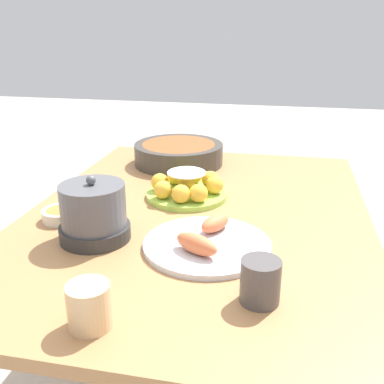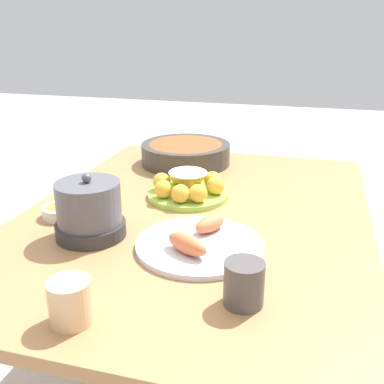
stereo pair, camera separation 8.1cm
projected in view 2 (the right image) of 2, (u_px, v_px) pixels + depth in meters
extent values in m
cylinder|color=#A87547|center=(335.00, 251.00, 1.86)|extent=(0.06, 0.06, 0.69)
cylinder|color=#A87547|center=(139.00, 227.00, 2.08)|extent=(0.06, 0.06, 0.69)
cube|color=#A87547|center=(196.00, 217.00, 1.30)|extent=(1.30, 0.97, 0.03)
cylinder|color=#99CC4C|center=(188.00, 195.00, 1.41)|extent=(0.25, 0.25, 0.02)
sphere|color=yellow|center=(196.00, 176.00, 1.47)|extent=(0.06, 0.06, 0.06)
sphere|color=yellow|center=(178.00, 176.00, 1.47)|extent=(0.06, 0.06, 0.06)
sphere|color=yellow|center=(162.00, 181.00, 1.42)|extent=(0.06, 0.06, 0.06)
sphere|color=yellow|center=(163.00, 189.00, 1.35)|extent=(0.06, 0.06, 0.06)
sphere|color=yellow|center=(180.00, 194.00, 1.31)|extent=(0.06, 0.06, 0.06)
sphere|color=yellow|center=(198.00, 193.00, 1.32)|extent=(0.06, 0.06, 0.06)
sphere|color=yellow|center=(216.00, 186.00, 1.38)|extent=(0.06, 0.06, 0.06)
sphere|color=yellow|center=(212.00, 180.00, 1.43)|extent=(0.06, 0.06, 0.06)
ellipsoid|color=white|center=(188.00, 173.00, 1.38)|extent=(0.12, 0.12, 0.02)
sphere|color=yellow|center=(188.00, 184.00, 1.39)|extent=(0.06, 0.06, 0.06)
cylinder|color=#3D3833|center=(186.00, 154.00, 1.73)|extent=(0.34, 0.34, 0.08)
cylinder|color=brown|center=(186.00, 145.00, 1.72)|extent=(0.28, 0.28, 0.01)
cylinder|color=silver|center=(61.00, 212.00, 1.26)|extent=(0.10, 0.10, 0.03)
cylinder|color=olive|center=(61.00, 207.00, 1.26)|extent=(0.08, 0.08, 0.01)
cylinder|color=silver|center=(200.00, 245.00, 1.09)|extent=(0.31, 0.31, 0.01)
ellipsoid|color=#E57042|center=(210.00, 224.00, 1.14)|extent=(0.11, 0.09, 0.04)
ellipsoid|color=#E57042|center=(187.00, 244.00, 1.03)|extent=(0.09, 0.12, 0.05)
cylinder|color=#4C4747|center=(244.00, 283.00, 0.86)|extent=(0.08, 0.08, 0.09)
cylinder|color=#DBB27F|center=(70.00, 302.00, 0.81)|extent=(0.08, 0.08, 0.08)
cylinder|color=#2D2D2D|center=(91.00, 229.00, 1.15)|extent=(0.18, 0.18, 0.04)
cylinder|color=#515156|center=(89.00, 203.00, 1.12)|extent=(0.16, 0.16, 0.11)
sphere|color=#515156|center=(87.00, 178.00, 1.10)|extent=(0.02, 0.02, 0.02)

